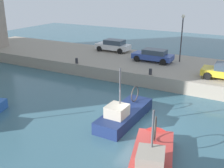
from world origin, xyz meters
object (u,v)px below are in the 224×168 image
(fishing_boat_navy, at_px, (127,117))
(mooring_bollard_north, at_px, (77,61))
(mooring_bollard_mid, at_px, (150,72))
(fishing_boat_red, at_px, (152,160))
(parked_car_blue, at_px, (153,55))
(parked_car_white, at_px, (113,45))
(quay_streetlamp, at_px, (182,30))

(fishing_boat_navy, xyz_separation_m, mooring_bollard_north, (6.67, 8.85, 1.37))
(mooring_bollard_mid, height_order, mooring_bollard_north, same)
(fishing_boat_red, distance_m, parked_car_blue, 15.99)
(parked_car_blue, xyz_separation_m, mooring_bollard_north, (-4.38, 6.62, -0.41))
(fishing_boat_navy, height_order, parked_car_white, fishing_boat_navy)
(parked_car_blue, distance_m, quay_streetlamp, 3.79)
(fishing_boat_navy, bearing_deg, fishing_boat_red, -139.34)
(fishing_boat_navy, relative_size, parked_car_blue, 1.50)
(fishing_boat_navy, xyz_separation_m, quay_streetlamp, (12.32, -0.25, 4.34))
(fishing_boat_red, height_order, parked_car_white, fishing_boat_red)
(fishing_boat_red, relative_size, parked_car_blue, 1.49)
(fishing_boat_navy, relative_size, mooring_bollard_north, 11.49)
(parked_car_white, distance_m, quay_streetlamp, 8.86)
(parked_car_white, distance_m, mooring_bollard_mid, 9.95)
(quay_streetlamp, bearing_deg, parked_car_blue, 117.20)
(mooring_bollard_north, relative_size, quay_streetlamp, 0.11)
(fishing_boat_navy, relative_size, mooring_bollard_mid, 11.49)
(mooring_bollard_north, bearing_deg, parked_car_blue, -56.54)
(fishing_boat_red, height_order, mooring_bollard_north, fishing_boat_red)
(fishing_boat_navy, xyz_separation_m, parked_car_white, (13.39, 8.18, 1.81))
(fishing_boat_navy, height_order, mooring_bollard_north, fishing_boat_navy)
(parked_car_white, height_order, mooring_bollard_north, parked_car_white)
(parked_car_blue, bearing_deg, mooring_bollard_mid, -162.55)
(parked_car_blue, relative_size, mooring_bollard_mid, 7.67)
(quay_streetlamp, bearing_deg, fishing_boat_red, -169.27)
(fishing_boat_red, height_order, quay_streetlamp, quay_streetlamp)
(parked_car_blue, bearing_deg, fishing_boat_red, -159.60)
(parked_car_blue, height_order, quay_streetlamp, quay_streetlamp)
(fishing_boat_red, distance_m, mooring_bollard_north, 16.14)
(parked_car_white, relative_size, quay_streetlamp, 0.85)
(parked_car_blue, relative_size, quay_streetlamp, 0.87)
(mooring_bollard_mid, relative_size, quay_streetlamp, 0.11)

